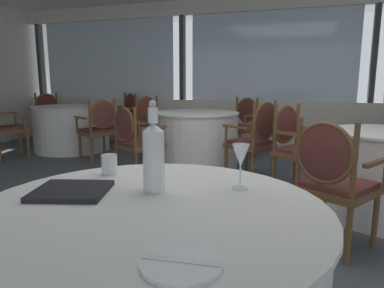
{
  "coord_description": "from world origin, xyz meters",
  "views": [
    {
      "loc": [
        0.58,
        -2.64,
        1.19
      ],
      "look_at": [
        0.15,
        -1.3,
        0.93
      ],
      "focal_mm": 32.29,
      "sensor_mm": 36.0,
      "label": 1
    }
  ],
  "objects": [
    {
      "name": "ground_plane",
      "position": [
        0.0,
        0.0,
        0.0
      ],
      "size": [
        13.28,
        13.28,
        0.0
      ],
      "primitive_type": "plane",
      "color": "#4C5156"
    },
    {
      "name": "window_wall_far",
      "position": [
        0.0,
        3.57,
        1.05
      ],
      "size": [
        10.21,
        0.14,
        2.62
      ],
      "color": "silver",
      "rests_on": "ground_plane"
    },
    {
      "name": "side_plate",
      "position": [
        0.33,
        -1.95,
        0.77
      ],
      "size": [
        0.2,
        0.2,
        0.01
      ],
      "primitive_type": "cylinder",
      "color": "white",
      "rests_on": "foreground_table"
    },
    {
      "name": "butter_knife",
      "position": [
        0.33,
        -1.95,
        0.78
      ],
      "size": [
        0.19,
        0.04,
        0.0
      ],
      "primitive_type": "cube",
      "rotation": [
        0.0,
        0.0,
        0.1
      ],
      "color": "silver",
      "rests_on": "foreground_table"
    },
    {
      "name": "water_bottle",
      "position": [
        0.04,
        -1.46,
        0.91
      ],
      "size": [
        0.08,
        0.08,
        0.35
      ],
      "color": "white",
      "rests_on": "foreground_table"
    },
    {
      "name": "wine_glass",
      "position": [
        0.36,
        -1.34,
        0.9
      ],
      "size": [
        0.07,
        0.07,
        0.18
      ],
      "color": "white",
      "rests_on": "foreground_table"
    },
    {
      "name": "water_tumbler",
      "position": [
        -0.25,
        -1.3,
        0.81
      ],
      "size": [
        0.07,
        0.07,
        0.09
      ],
      "primitive_type": "cylinder",
      "color": "white",
      "rests_on": "foreground_table"
    },
    {
      "name": "menu_book",
      "position": [
        -0.24,
        -1.59,
        0.78
      ],
      "size": [
        0.32,
        0.3,
        0.02
      ],
      "primitive_type": "cube",
      "rotation": [
        0.0,
        0.0,
        0.27
      ],
      "color": "black",
      "rests_on": "foreground_table"
    },
    {
      "name": "dining_chair_0_0",
      "position": [
        0.51,
        1.15,
        0.55
      ],
      "size": [
        0.64,
        0.65,
        0.94
      ],
      "rotation": [
        0.0,
        0.0,
        5.71
      ],
      "color": "brown",
      "rests_on": "ground_plane"
    },
    {
      "name": "dining_chair_0_1",
      "position": [
        0.8,
        -0.14,
        0.55
      ],
      "size": [
        0.65,
        0.64,
        0.94
      ],
      "rotation": [
        0.0,
        0.0,
        7.28
      ],
      "color": "brown",
      "rests_on": "ground_plane"
    },
    {
      "name": "background_table_2",
      "position": [
        -3.24,
        2.39,
        0.39
      ],
      "size": [
        1.29,
        1.29,
        0.77
      ],
      "color": "white",
      "rests_on": "ground_plane"
    },
    {
      "name": "dining_chair_2_0",
      "position": [
        -2.68,
        3.31,
        0.57
      ],
      "size": [
        0.65,
        0.63,
        0.97
      ],
      "rotation": [
        0.0,
        0.0,
        4.17
      ],
      "color": "brown",
      "rests_on": "ground_plane"
    },
    {
      "name": "dining_chair_2_1",
      "position": [
        -4.16,
        2.94,
        0.56
      ],
      "size": [
        0.63,
        0.65,
        0.97
      ],
      "rotation": [
        0.0,
        0.0,
        5.74
      ],
      "color": "brown",
      "rests_on": "ground_plane"
    },
    {
      "name": "dining_chair_2_2",
      "position": [
        -3.79,
        1.47,
        0.55
      ],
      "size": [
        0.65,
        0.63,
        0.92
      ],
      "rotation": [
        0.0,
        0.0,
        7.31
      ],
      "color": "brown",
      "rests_on": "ground_plane"
    },
    {
      "name": "dining_chair_2_3",
      "position": [
        -2.32,
        1.83,
        0.54
      ],
      "size": [
        0.63,
        0.65,
        0.93
      ],
      "rotation": [
        0.0,
        0.0,
        8.88
      ],
      "color": "brown",
      "rests_on": "ground_plane"
    },
    {
      "name": "background_table_3",
      "position": [
        -0.83,
        1.9,
        0.39
      ],
      "size": [
        1.19,
        1.19,
        0.77
      ],
      "color": "white",
      "rests_on": "ground_plane"
    },
    {
      "name": "dining_chair_3_0",
      "position": [
        -1.32,
        1.01,
        0.53
      ],
      "size": [
        0.65,
        0.62,
        0.91
      ],
      "rotation": [
        0.0,
        0.0,
        7.35
      ],
      "color": "brown",
      "rests_on": "ground_plane"
    },
    {
      "name": "dining_chair_3_1",
      "position": [
        0.07,
        1.41,
        0.56
      ],
      "size": [
        0.62,
        0.65,
        0.98
      ],
      "rotation": [
        0.0,
        0.0,
        8.92
      ],
      "color": "brown",
      "rests_on": "ground_plane"
    },
    {
      "name": "dining_chair_3_2",
      "position": [
        -0.33,
        2.8,
        0.55
      ],
      "size": [
        0.65,
        0.62,
        0.94
      ],
      "rotation": [
        0.0,
        0.0,
        10.49
      ],
      "color": "brown",
      "rests_on": "ground_plane"
    },
    {
      "name": "dining_chair_3_3",
      "position": [
        -1.73,
        2.4,
        0.56
      ],
      "size": [
        0.62,
        0.65,
        0.96
      ],
      "rotation": [
        0.0,
        0.0,
        12.06
      ],
      "color": "brown",
      "rests_on": "ground_plane"
    }
  ]
}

